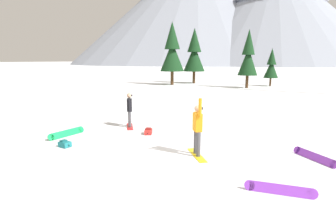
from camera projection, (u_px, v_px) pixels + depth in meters
ground_plane at (168, 152)px, 10.45m from camera, size 800.00×800.00×0.00m
snowboarder_foreground at (197, 128)px, 9.86m from camera, size 1.17×1.38×2.07m
snowboarder_midground at (129, 109)px, 14.14m from camera, size 1.09×1.35×1.71m
loose_snowboard_near_right at (280, 189)px, 7.12m from camera, size 1.74×0.33×0.26m
loose_snowboard_far_spare at (314, 157)px, 9.54m from camera, size 1.41×1.36×0.25m
loose_snowboard_near_left at (67, 133)px, 12.53m from camera, size 0.32×1.90×0.28m
backpack_teal at (65, 144)px, 11.00m from camera, size 0.54×0.37×0.27m
backpack_red at (148, 131)px, 12.88m from camera, size 0.47×0.55×0.28m
pine_tree_leaning at (271, 66)px, 35.99m from camera, size 1.80×1.80×4.78m
pine_tree_slender at (248, 56)px, 33.36m from camera, size 2.30×2.30×6.88m
pine_tree_broad at (172, 51)px, 37.52m from camera, size 3.18×3.18×8.29m
pine_tree_short at (194, 53)px, 40.20m from camera, size 3.05×3.05×7.76m
peak_north_spur at (196, 6)px, 222.42m from camera, size 194.15×194.15×85.84m
peak_east_ridge at (274, 12)px, 185.90m from camera, size 140.35×140.35×65.61m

